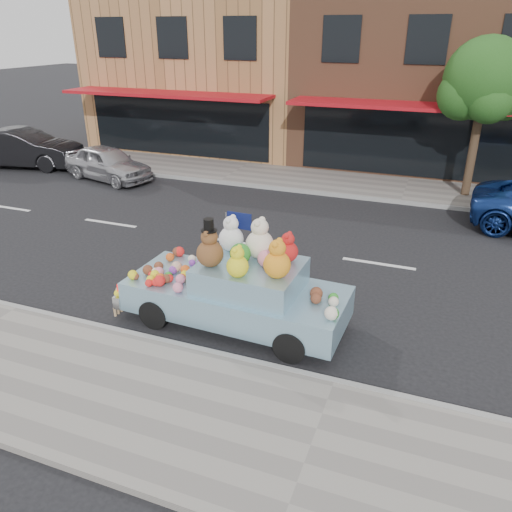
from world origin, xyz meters
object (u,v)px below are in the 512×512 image
at_px(car_dark, 23,148).
at_px(art_car, 237,288).
at_px(car_silver, 108,163).
at_px(street_tree, 485,86).

distance_m(car_dark, art_car, 15.44).
bearing_deg(car_silver, car_dark, 99.88).
height_order(car_dark, art_car, art_car).
bearing_deg(art_car, car_dark, 150.25).
relative_size(car_dark, art_car, 1.05).
height_order(street_tree, car_silver, street_tree).
height_order(street_tree, art_car, street_tree).
relative_size(street_tree, car_silver, 1.37).
distance_m(street_tree, car_dark, 17.76).
bearing_deg(art_car, street_tree, 69.64).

